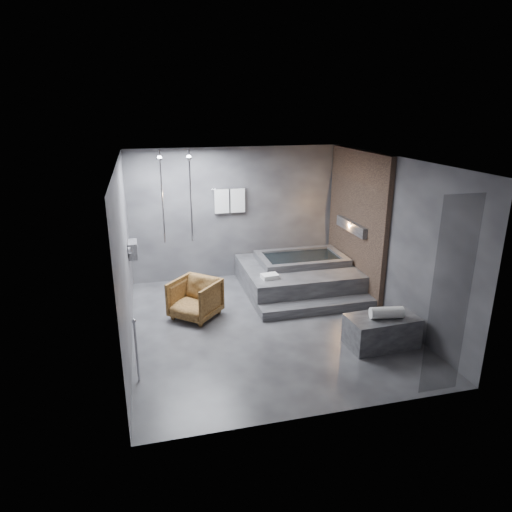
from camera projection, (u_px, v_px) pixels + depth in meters
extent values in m
plane|color=#2A2A2C|center=(267.00, 324.00, 7.88)|extent=(5.00, 5.00, 0.00)
cube|color=#464649|center=(268.00, 160.00, 7.00)|extent=(4.50, 5.00, 0.04)
cube|color=#343338|center=(236.00, 214.00, 9.74)|extent=(4.50, 0.04, 2.80)
cube|color=#343338|center=(326.00, 311.00, 5.14)|extent=(4.50, 0.04, 2.80)
cube|color=#343338|center=(125.00, 258.00, 6.92)|extent=(0.04, 5.00, 2.80)
cube|color=#343338|center=(391.00, 238.00, 7.96)|extent=(0.04, 5.00, 2.80)
cube|color=#84644D|center=(356.00, 221.00, 9.10)|extent=(0.10, 2.40, 2.78)
cube|color=#FF9938|center=(352.00, 226.00, 9.11)|extent=(0.14, 1.20, 0.20)
cube|color=slate|center=(133.00, 249.00, 8.32)|extent=(0.16, 0.42, 0.30)
imported|color=beige|center=(134.00, 253.00, 8.25)|extent=(0.08, 0.08, 0.21)
imported|color=beige|center=(134.00, 252.00, 8.44)|extent=(0.07, 0.07, 0.15)
cylinder|color=silver|center=(191.00, 197.00, 8.94)|extent=(0.04, 0.04, 1.80)
cylinder|color=silver|center=(162.00, 198.00, 8.81)|extent=(0.04, 0.04, 1.80)
cylinder|color=silver|center=(229.00, 189.00, 9.48)|extent=(0.75, 0.02, 0.02)
cube|color=white|center=(222.00, 201.00, 9.50)|extent=(0.30, 0.06, 0.50)
cube|color=white|center=(238.00, 200.00, 9.58)|extent=(0.30, 0.06, 0.50)
cylinder|color=silver|center=(137.00, 352.00, 6.14)|extent=(0.04, 0.04, 0.90)
cube|color=black|center=(450.00, 299.00, 5.58)|extent=(0.55, 0.01, 2.60)
cube|color=#2F2F31|center=(297.00, 277.00, 9.38)|extent=(2.20, 2.00, 0.50)
cube|color=#2F2F31|center=(318.00, 307.00, 8.34)|extent=(2.20, 0.36, 0.18)
cube|color=#2C2D2F|center=(381.00, 331.00, 7.14)|extent=(1.11, 0.65, 0.49)
imported|color=#422910|center=(195.00, 299.00, 8.06)|extent=(1.07, 1.07, 0.70)
cylinder|color=white|center=(387.00, 313.00, 6.99)|extent=(0.53, 0.26, 0.18)
cube|color=white|center=(270.00, 276.00, 8.58)|extent=(0.33, 0.26, 0.08)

